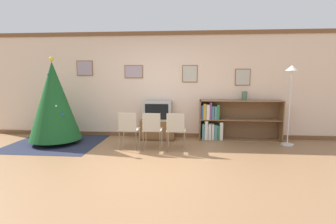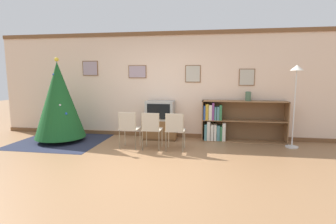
# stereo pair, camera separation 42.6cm
# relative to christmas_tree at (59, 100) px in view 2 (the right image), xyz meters

# --- Properties ---
(ground_plane) EXTENTS (24.00, 24.00, 0.00)m
(ground_plane) POSITION_rel_christmas_tree_xyz_m (2.39, -1.42, -1.01)
(ground_plane) COLOR #936B47
(wall_back) EXTENTS (9.06, 0.11, 2.70)m
(wall_back) POSITION_rel_christmas_tree_xyz_m (2.39, 0.95, 0.34)
(wall_back) COLOR beige
(wall_back) RESTS_ON ground_plane
(area_rug) EXTENTS (2.06, 1.94, 0.01)m
(area_rug) POSITION_rel_christmas_tree_xyz_m (0.00, 0.00, -1.01)
(area_rug) COLOR #23283D
(area_rug) RESTS_ON ground_plane
(christmas_tree) EXTENTS (1.18, 1.18, 2.02)m
(christmas_tree) POSITION_rel_christmas_tree_xyz_m (0.00, 0.00, 0.00)
(christmas_tree) COLOR maroon
(christmas_tree) RESTS_ON area_rug
(tv_console) EXTENTS (0.85, 0.49, 0.49)m
(tv_console) POSITION_rel_christmas_tree_xyz_m (2.36, 0.64, -0.76)
(tv_console) COLOR brown
(tv_console) RESTS_ON ground_plane
(television) EXTENTS (0.69, 0.48, 0.48)m
(television) POSITION_rel_christmas_tree_xyz_m (2.36, 0.64, -0.28)
(television) COLOR #9E9E99
(television) RESTS_ON tv_console
(folding_chair_left) EXTENTS (0.40, 0.40, 0.82)m
(folding_chair_left) POSITION_rel_christmas_tree_xyz_m (1.85, -0.36, -0.54)
(folding_chair_left) COLOR #BCB29E
(folding_chair_left) RESTS_ON ground_plane
(folding_chair_center) EXTENTS (0.40, 0.40, 0.82)m
(folding_chair_center) POSITION_rel_christmas_tree_xyz_m (2.36, -0.36, -0.54)
(folding_chair_center) COLOR #BCB29E
(folding_chair_center) RESTS_ON ground_plane
(folding_chair_right) EXTENTS (0.40, 0.40, 0.82)m
(folding_chair_right) POSITION_rel_christmas_tree_xyz_m (2.87, -0.36, -0.54)
(folding_chair_right) COLOR #BCB29E
(folding_chair_right) RESTS_ON ground_plane
(bookshelf) EXTENTS (2.00, 0.36, 1.00)m
(bookshelf) POSITION_rel_christmas_tree_xyz_m (4.03, 0.71, -0.55)
(bookshelf) COLOR olive
(bookshelf) RESTS_ON ground_plane
(vase) EXTENTS (0.13, 0.13, 0.22)m
(vase) POSITION_rel_christmas_tree_xyz_m (4.49, 0.73, 0.10)
(vase) COLOR #47664C
(vase) RESTS_ON bookshelf
(standing_lamp) EXTENTS (0.28, 0.28, 1.83)m
(standing_lamp) POSITION_rel_christmas_tree_xyz_m (5.42, 0.32, 0.39)
(standing_lamp) COLOR silver
(standing_lamp) RESTS_ON ground_plane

